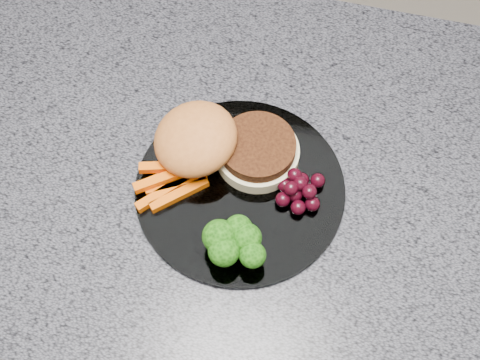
% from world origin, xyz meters
% --- Properties ---
extents(island_cabinet, '(1.20, 0.60, 0.86)m').
position_xyz_m(island_cabinet, '(0.00, 0.00, 0.43)').
color(island_cabinet, brown).
rests_on(island_cabinet, ground).
extents(countertop, '(1.20, 0.60, 0.04)m').
position_xyz_m(countertop, '(0.00, 0.00, 0.88)').
color(countertop, '#4C4D56').
rests_on(countertop, island_cabinet).
extents(plate, '(0.26, 0.26, 0.01)m').
position_xyz_m(plate, '(0.04, -0.04, 0.90)').
color(plate, white).
rests_on(plate, countertop).
extents(burger, '(0.21, 0.15, 0.06)m').
position_xyz_m(burger, '(0.01, 0.00, 0.93)').
color(burger, beige).
rests_on(burger, plate).
extents(carrot_sticks, '(0.09, 0.09, 0.02)m').
position_xyz_m(carrot_sticks, '(-0.04, -0.05, 0.91)').
color(carrot_sticks, '#DA5403').
rests_on(carrot_sticks, plate).
extents(broccoli, '(0.08, 0.07, 0.05)m').
position_xyz_m(broccoli, '(0.06, -0.12, 0.93)').
color(broccoli, olive).
rests_on(broccoli, plate).
extents(grape_bunch, '(0.06, 0.06, 0.03)m').
position_xyz_m(grape_bunch, '(0.12, -0.03, 0.92)').
color(grape_bunch, black).
rests_on(grape_bunch, plate).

